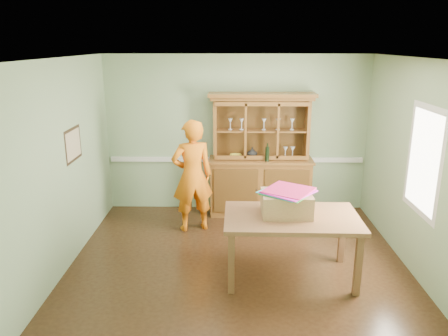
{
  "coord_description": "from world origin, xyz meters",
  "views": [
    {
      "loc": [
        -0.11,
        -5.42,
        2.88
      ],
      "look_at": [
        -0.19,
        0.4,
        1.2
      ],
      "focal_mm": 35.0,
      "sensor_mm": 36.0,
      "label": 1
    }
  ],
  "objects_px": {
    "dining_table": "(292,223)",
    "person": "(192,176)",
    "china_hutch": "(260,172)",
    "cardboard_box": "(286,204)"
  },
  "relations": [
    {
      "from": "china_hutch",
      "to": "person",
      "type": "xyz_separation_m",
      "value": [
        -1.1,
        -0.73,
        0.15
      ]
    },
    {
      "from": "china_hutch",
      "to": "cardboard_box",
      "type": "relative_size",
      "value": 3.46
    },
    {
      "from": "cardboard_box",
      "to": "person",
      "type": "xyz_separation_m",
      "value": [
        -1.28,
        1.4,
        -0.08
      ]
    },
    {
      "from": "dining_table",
      "to": "china_hutch",
      "type": "bearing_deg",
      "value": 97.29
    },
    {
      "from": "china_hutch",
      "to": "dining_table",
      "type": "bearing_deg",
      "value": -83.6
    },
    {
      "from": "china_hutch",
      "to": "cardboard_box",
      "type": "height_order",
      "value": "china_hutch"
    },
    {
      "from": "china_hutch",
      "to": "person",
      "type": "height_order",
      "value": "china_hutch"
    },
    {
      "from": "china_hutch",
      "to": "person",
      "type": "relative_size",
      "value": 1.17
    },
    {
      "from": "china_hutch",
      "to": "dining_table",
      "type": "distance_m",
      "value": 2.2
    },
    {
      "from": "dining_table",
      "to": "person",
      "type": "xyz_separation_m",
      "value": [
        -1.35,
        1.46,
        0.16
      ]
    }
  ]
}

